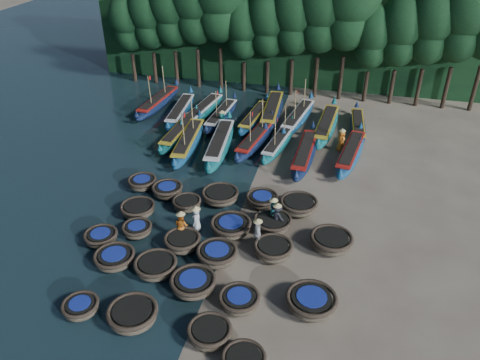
% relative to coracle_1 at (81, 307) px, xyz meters
% --- Properties ---
extents(ground, '(120.00, 120.00, 0.00)m').
position_rel_coracle_1_xyz_m(ground, '(5.21, 9.57, -0.38)').
color(ground, gray).
rests_on(ground, ground).
extents(foliage_wall, '(40.00, 3.00, 10.00)m').
position_rel_coracle_1_xyz_m(foliage_wall, '(5.21, 33.07, 4.62)').
color(foliage_wall, black).
rests_on(foliage_wall, ground).
extents(coracle_1, '(1.73, 1.73, 0.65)m').
position_rel_coracle_1_xyz_m(coracle_1, '(0.00, 0.00, 0.00)').
color(coracle_1, brown).
rests_on(coracle_1, ground).
extents(coracle_2, '(2.77, 2.77, 0.81)m').
position_rel_coracle_1_xyz_m(coracle_2, '(2.56, 0.08, 0.09)').
color(coracle_2, brown).
rests_on(coracle_2, ground).
extents(coracle_3, '(1.98, 1.98, 0.74)m').
position_rel_coracle_1_xyz_m(coracle_3, '(6.19, -0.04, 0.04)').
color(coracle_3, brown).
rests_on(coracle_3, ground).
extents(coracle_5, '(2.27, 2.27, 0.70)m').
position_rel_coracle_1_xyz_m(coracle_5, '(-0.02, 3.45, 0.03)').
color(coracle_5, brown).
rests_on(coracle_5, ground).
extents(coracle_6, '(2.69, 2.69, 0.75)m').
position_rel_coracle_1_xyz_m(coracle_6, '(2.31, 3.35, 0.05)').
color(coracle_6, brown).
rests_on(coracle_6, ground).
extents(coracle_7, '(2.40, 2.40, 0.78)m').
position_rel_coracle_1_xyz_m(coracle_7, '(4.56, 2.62, 0.07)').
color(coracle_7, brown).
rests_on(coracle_7, ground).
extents(coracle_8, '(2.29, 2.29, 0.75)m').
position_rel_coracle_1_xyz_m(coracle_8, '(6.98, 2.08, 0.06)').
color(coracle_8, brown).
rests_on(coracle_8, ground).
extents(coracle_9, '(2.43, 2.43, 0.81)m').
position_rel_coracle_1_xyz_m(coracle_9, '(10.26, 2.75, 0.09)').
color(coracle_9, brown).
rests_on(coracle_9, ground).
extents(coracle_10, '(1.87, 1.87, 0.67)m').
position_rel_coracle_1_xyz_m(coracle_10, '(-1.57, 4.89, 0.01)').
color(coracle_10, brown).
rests_on(coracle_10, ground).
extents(coracle_11, '(1.72, 1.72, 0.67)m').
position_rel_coracle_1_xyz_m(coracle_11, '(0.09, 6.00, 0.01)').
color(coracle_11, brown).
rests_on(coracle_11, ground).
extents(coracle_12, '(2.05, 2.05, 0.81)m').
position_rel_coracle_1_xyz_m(coracle_12, '(2.98, 5.47, 0.08)').
color(coracle_12, brown).
rests_on(coracle_12, ground).
extents(coracle_13, '(2.64, 2.64, 0.83)m').
position_rel_coracle_1_xyz_m(coracle_13, '(5.10, 4.91, 0.10)').
color(coracle_13, brown).
rests_on(coracle_13, ground).
extents(coracle_14, '(2.49, 2.49, 0.81)m').
position_rel_coracle_1_xyz_m(coracle_14, '(7.88, 6.01, 0.08)').
color(coracle_14, brown).
rests_on(coracle_14, ground).
extents(coracle_15, '(2.31, 2.31, 0.71)m').
position_rel_coracle_1_xyz_m(coracle_15, '(-0.70, 7.85, 0.03)').
color(coracle_15, brown).
rests_on(coracle_15, ground).
extents(coracle_16, '(2.14, 2.14, 0.69)m').
position_rel_coracle_1_xyz_m(coracle_16, '(1.97, 9.09, 0.02)').
color(coracle_16, brown).
rests_on(coracle_16, ground).
extents(coracle_17, '(2.56, 2.56, 0.81)m').
position_rel_coracle_1_xyz_m(coracle_17, '(5.19, 7.42, 0.09)').
color(coracle_17, brown).
rests_on(coracle_17, ground).
extents(coracle_18, '(2.70, 2.70, 0.74)m').
position_rel_coracle_1_xyz_m(coracle_18, '(7.42, 8.38, 0.04)').
color(coracle_18, brown).
rests_on(coracle_18, ground).
extents(coracle_19, '(2.60, 2.60, 0.85)m').
position_rel_coracle_1_xyz_m(coracle_19, '(10.83, 7.39, 0.10)').
color(coracle_19, brown).
rests_on(coracle_19, ground).
extents(coracle_20, '(2.18, 2.18, 0.74)m').
position_rel_coracle_1_xyz_m(coracle_20, '(-1.65, 10.65, 0.05)').
color(coracle_20, brown).
rests_on(coracle_20, ground).
extents(coracle_21, '(2.00, 2.00, 0.79)m').
position_rel_coracle_1_xyz_m(coracle_21, '(0.31, 10.14, 0.08)').
color(coracle_21, brown).
rests_on(coracle_21, ground).
extents(coracle_22, '(2.73, 2.73, 0.78)m').
position_rel_coracle_1_xyz_m(coracle_22, '(3.74, 10.35, 0.07)').
color(coracle_22, brown).
rests_on(coracle_22, ground).
extents(coracle_23, '(2.16, 2.16, 0.70)m').
position_rel_coracle_1_xyz_m(coracle_23, '(6.36, 10.61, 0.03)').
color(coracle_23, brown).
rests_on(coracle_23, ground).
extents(coracle_24, '(2.57, 2.57, 0.81)m').
position_rel_coracle_1_xyz_m(coracle_24, '(8.65, 10.45, 0.08)').
color(coracle_24, brown).
rests_on(coracle_24, ground).
extents(long_boat_2, '(1.68, 7.84, 1.38)m').
position_rel_coracle_1_xyz_m(long_boat_2, '(-1.77, 18.22, 0.15)').
color(long_boat_2, '#105D5F').
rests_on(long_boat_2, ground).
extents(long_boat_3, '(2.29, 8.45, 3.61)m').
position_rel_coracle_1_xyz_m(long_boat_3, '(-0.55, 16.72, 0.19)').
color(long_boat_3, navy).
rests_on(long_boat_3, ground).
extents(long_boat_4, '(2.36, 8.88, 1.57)m').
position_rel_coracle_1_xyz_m(long_boat_4, '(1.86, 16.90, 0.22)').
color(long_boat_4, '#105D5F').
rests_on(long_boat_4, ground).
extents(long_boat_5, '(2.53, 7.87, 3.38)m').
position_rel_coracle_1_xyz_m(long_boat_5, '(4.29, 18.40, 0.16)').
color(long_boat_5, '#10193C').
rests_on(long_boat_5, ground).
extents(long_boat_6, '(2.30, 7.21, 3.09)m').
position_rel_coracle_1_xyz_m(long_boat_6, '(6.09, 18.32, 0.11)').
color(long_boat_6, '#105D5F').
rests_on(long_boat_6, ground).
extents(long_boat_7, '(1.69, 8.14, 1.43)m').
position_rel_coracle_1_xyz_m(long_boat_7, '(8.23, 16.95, 0.17)').
color(long_boat_7, '#10193C').
rests_on(long_boat_7, ground).
extents(long_boat_8, '(2.55, 7.90, 1.41)m').
position_rel_coracle_1_xyz_m(long_boat_8, '(11.44, 17.80, 0.16)').
color(long_boat_8, navy).
rests_on(long_boat_8, ground).
extents(long_boat_9, '(2.07, 8.27, 3.52)m').
position_rel_coracle_1_xyz_m(long_boat_9, '(-5.72, 23.47, 0.18)').
color(long_boat_9, '#10193C').
rests_on(long_boat_9, ground).
extents(long_boat_10, '(2.10, 8.05, 1.42)m').
position_rel_coracle_1_xyz_m(long_boat_10, '(-3.14, 22.09, 0.16)').
color(long_boat_10, navy).
rests_on(long_boat_10, ground).
extents(long_boat_11, '(2.47, 8.18, 1.45)m').
position_rel_coracle_1_xyz_m(long_boat_11, '(-1.28, 22.63, 0.17)').
color(long_boat_11, '#105D5F').
rests_on(long_boat_11, ground).
extents(long_boat_12, '(1.80, 7.56, 3.22)m').
position_rel_coracle_1_xyz_m(long_boat_12, '(0.52, 22.11, 0.13)').
color(long_boat_12, '#10193C').
rests_on(long_boat_12, ground).
extents(long_boat_13, '(2.08, 7.47, 1.32)m').
position_rel_coracle_1_xyz_m(long_boat_13, '(3.35, 22.37, 0.12)').
color(long_boat_13, navy).
rests_on(long_boat_13, ground).
extents(long_boat_14, '(2.06, 9.08, 1.60)m').
position_rel_coracle_1_xyz_m(long_boat_14, '(4.56, 23.92, 0.23)').
color(long_boat_14, '#10193C').
rests_on(long_boat_14, ground).
extents(long_boat_15, '(2.73, 8.23, 3.54)m').
position_rel_coracle_1_xyz_m(long_boat_15, '(6.91, 23.14, 0.18)').
color(long_boat_15, navy).
rests_on(long_boat_15, ground).
extents(long_boat_16, '(2.14, 8.67, 1.53)m').
position_rel_coracle_1_xyz_m(long_boat_16, '(9.33, 22.04, 0.20)').
color(long_boat_16, '#105D5F').
rests_on(long_boat_16, ground).
extents(long_boat_17, '(1.72, 7.24, 1.28)m').
position_rel_coracle_1_xyz_m(long_boat_17, '(11.81, 22.75, 0.11)').
color(long_boat_17, '#10193C').
rests_on(long_boat_17, ground).
extents(fisherman_0, '(0.52, 0.77, 1.73)m').
position_rel_coracle_1_xyz_m(fisherman_0, '(3.22, 7.23, 0.46)').
color(fisherman_0, beige).
rests_on(fisherman_0, ground).
extents(fisherman_1, '(0.64, 0.74, 1.93)m').
position_rel_coracle_1_xyz_m(fisherman_1, '(7.36, 8.83, 0.58)').
color(fisherman_1, '#1A6E68').
rests_on(fisherman_1, ground).
extents(fisherman_2, '(1.03, 0.95, 1.90)m').
position_rel_coracle_1_xyz_m(fisherman_2, '(2.65, 6.34, 0.52)').
color(fisherman_2, '#C9691A').
rests_on(fisherman_2, ground).
extents(fisherman_3, '(1.21, 0.96, 1.84)m').
position_rel_coracle_1_xyz_m(fisherman_3, '(7.64, 8.47, 0.48)').
color(fisherman_3, black).
rests_on(fisherman_3, ground).
extents(fisherman_4, '(0.74, 1.13, 1.99)m').
position_rel_coracle_1_xyz_m(fisherman_4, '(6.91, 6.57, 0.57)').
color(fisherman_4, beige).
rests_on(fisherman_4, ground).
extents(fisherman_5, '(1.47, 1.25, 1.79)m').
position_rel_coracle_1_xyz_m(fisherman_5, '(1.05, 20.50, 0.45)').
color(fisherman_5, '#1A6E68').
rests_on(fisherman_5, ground).
extents(fisherman_6, '(0.88, 1.01, 1.95)m').
position_rel_coracle_1_xyz_m(fisherman_6, '(10.66, 18.99, 0.55)').
color(fisherman_6, '#C9691A').
rests_on(fisherman_6, ground).
extents(tree_0, '(3.68, 3.68, 8.68)m').
position_rel_coracle_1_xyz_m(tree_0, '(-10.79, 29.57, 5.59)').
color(tree_0, black).
rests_on(tree_0, ground).
extents(tree_1, '(4.09, 4.09, 9.65)m').
position_rel_coracle_1_xyz_m(tree_1, '(-8.49, 29.57, 6.27)').
color(tree_1, black).
rests_on(tree_1, ground).
extents(tree_2, '(4.51, 4.51, 10.63)m').
position_rel_coracle_1_xyz_m(tree_2, '(-6.19, 29.57, 6.94)').
color(tree_2, black).
rests_on(tree_2, ground).
extents(tree_3, '(4.92, 4.92, 11.60)m').
position_rel_coracle_1_xyz_m(tree_3, '(-3.89, 29.57, 7.62)').
color(tree_3, black).
rests_on(tree_3, ground).
extents(tree_5, '(3.68, 3.68, 8.68)m').
position_rel_coracle_1_xyz_m(tree_5, '(0.71, 29.57, 5.59)').
color(tree_5, black).
rests_on(tree_5, ground).
extents(tree_6, '(4.09, 4.09, 9.65)m').
position_rel_coracle_1_xyz_m(tree_6, '(3.01, 29.57, 6.27)').
color(tree_6, black).
rests_on(tree_6, ground).
extents(tree_7, '(4.51, 4.51, 10.63)m').
position_rel_coracle_1_xyz_m(tree_7, '(5.31, 29.57, 6.94)').
color(tree_7, black).
rests_on(tree_7, ground).
extents(tree_8, '(4.92, 4.92, 11.60)m').
position_rel_coracle_1_xyz_m(tree_8, '(7.61, 29.57, 7.62)').
color(tree_8, black).
rests_on(tree_8, ground).
extents(tree_9, '(5.34, 5.34, 12.58)m').
position_rel_coracle_1_xyz_m(tree_9, '(9.91, 29.57, 8.29)').
color(tree_9, black).
rests_on(tree_9, ground).
extents(tree_10, '(3.68, 3.68, 8.68)m').
position_rel_coracle_1_xyz_m(tree_10, '(12.21, 29.57, 5.59)').
color(tree_10, black).
rests_on(tree_10, ground).
extents(tree_11, '(4.09, 4.09, 9.65)m').
position_rel_coracle_1_xyz_m(tree_11, '(14.51, 29.57, 6.27)').
color(tree_11, black).
rests_on(tree_11, ground).
extents(tree_12, '(4.51, 4.51, 10.63)m').
position_rel_coracle_1_xyz_m(tree_12, '(16.81, 29.57, 6.94)').
color(tree_12, black).
rests_on(tree_12, ground).
extents(tree_13, '(4.92, 4.92, 11.60)m').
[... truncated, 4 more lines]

